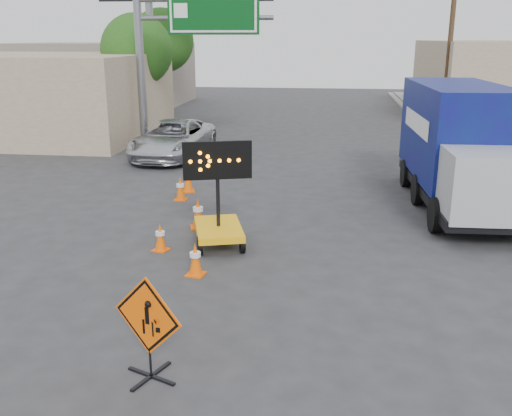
% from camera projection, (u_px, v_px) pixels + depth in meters
% --- Properties ---
extents(ground, '(100.00, 100.00, 0.00)m').
position_uv_depth(ground, '(184.00, 364.00, 8.71)').
color(ground, '#2D2D30').
rests_on(ground, ground).
extents(curb_right, '(0.40, 60.00, 0.12)m').
position_uv_depth(curb_right, '(462.00, 165.00, 22.04)').
color(curb_right, gray).
rests_on(curb_right, ground).
extents(storefront_left_near, '(14.00, 10.00, 4.00)m').
position_uv_depth(storefront_left_near, '(12.00, 95.00, 28.88)').
color(storefront_left_near, tan).
rests_on(storefront_left_near, ground).
extents(storefront_left_far, '(12.00, 10.00, 4.40)m').
position_uv_depth(storefront_left_far, '(101.00, 74.00, 42.25)').
color(storefront_left_far, gray).
rests_on(storefront_left_far, ground).
extents(building_right_far, '(10.00, 14.00, 4.60)m').
position_uv_depth(building_right_far, '(512.00, 80.00, 34.92)').
color(building_right_far, tan).
rests_on(building_right_far, ground).
extents(highway_gantry, '(6.18, 0.38, 6.90)m').
position_uv_depth(highway_gantry, '(184.00, 31.00, 24.86)').
color(highway_gantry, slate).
rests_on(highway_gantry, ground).
extents(utility_pole_far, '(1.80, 0.26, 9.00)m').
position_uv_depth(utility_pole_far, '(450.00, 40.00, 29.16)').
color(utility_pole_far, '#4D3421').
rests_on(utility_pole_far, ground).
extents(tree_left_near, '(3.71, 3.71, 6.03)m').
position_uv_depth(tree_left_near, '(137.00, 50.00, 29.41)').
color(tree_left_near, '#4D3421').
rests_on(tree_left_near, ground).
extents(tree_left_far, '(4.10, 4.10, 6.66)m').
position_uv_depth(tree_left_far, '(162.00, 41.00, 37.01)').
color(tree_left_far, '#4D3421').
rests_on(tree_left_far, ground).
extents(construction_sign, '(1.12, 0.81, 1.60)m').
position_uv_depth(construction_sign, '(148.00, 325.00, 8.13)').
color(construction_sign, black).
rests_on(construction_sign, ground).
extents(arrow_board, '(1.55, 2.00, 2.52)m').
position_uv_depth(arrow_board, '(218.00, 222.00, 13.57)').
color(arrow_board, '#FFB50E').
rests_on(arrow_board, ground).
extents(pickup_truck, '(2.78, 5.59, 1.52)m').
position_uv_depth(pickup_truck, '(173.00, 139.00, 23.58)').
color(pickup_truck, silver).
rests_on(pickup_truck, ground).
extents(box_truck, '(2.59, 7.45, 3.50)m').
position_uv_depth(box_truck, '(458.00, 153.00, 16.48)').
color(box_truck, black).
rests_on(box_truck, ground).
extents(cone_a, '(0.42, 0.42, 0.72)m').
position_uv_depth(cone_a, '(195.00, 259.00, 11.89)').
color(cone_a, '#FF5C05').
rests_on(cone_a, ground).
extents(cone_b, '(0.43, 0.43, 0.67)m').
position_uv_depth(cone_b, '(160.00, 237.00, 13.27)').
color(cone_b, '#FF5C05').
rests_on(cone_b, ground).
extents(cone_c, '(0.52, 0.52, 0.81)m').
position_uv_depth(cone_c, '(198.00, 213.00, 14.84)').
color(cone_c, '#FF5C05').
rests_on(cone_c, ground).
extents(cone_d, '(0.39, 0.39, 0.73)m').
position_uv_depth(cone_d, '(180.00, 188.00, 17.40)').
color(cone_d, '#FF5C05').
rests_on(cone_d, ground).
extents(cone_e, '(0.52, 0.52, 0.78)m').
position_uv_depth(cone_e, '(188.00, 180.00, 18.37)').
color(cone_e, '#FF5C05').
rests_on(cone_e, ground).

